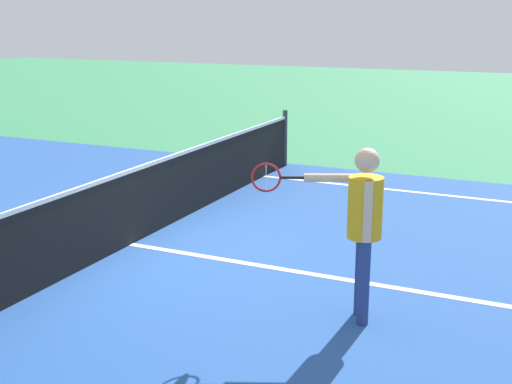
% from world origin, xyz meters
% --- Properties ---
extents(ground_plane, '(60.00, 60.00, 0.00)m').
position_xyz_m(ground_plane, '(0.00, 0.00, 0.00)').
color(ground_plane, '#337F51').
extents(court_surface_inbounds, '(10.62, 24.40, 0.00)m').
position_xyz_m(court_surface_inbounds, '(0.00, 0.00, 0.00)').
color(court_surface_inbounds, '#234C93').
rests_on(court_surface_inbounds, ground_plane).
extents(line_center_service, '(0.10, 6.40, 0.01)m').
position_xyz_m(line_center_service, '(0.00, -3.20, 0.00)').
color(line_center_service, white).
rests_on(line_center_service, ground_plane).
extents(net, '(10.29, 0.09, 1.07)m').
position_xyz_m(net, '(0.00, 0.00, 0.49)').
color(net, '#33383D').
rests_on(net, ground_plane).
extents(player_near, '(0.51, 1.19, 1.65)m').
position_xyz_m(player_near, '(-0.89, -3.21, 1.03)').
color(player_near, navy).
rests_on(player_near, ground_plane).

